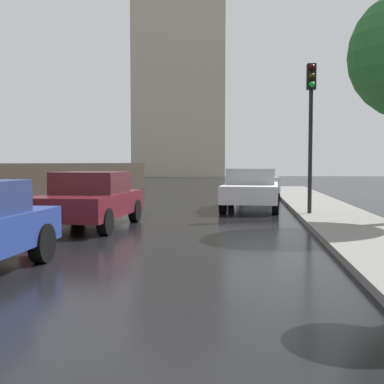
{
  "coord_description": "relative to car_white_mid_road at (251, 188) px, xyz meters",
  "views": [
    {
      "loc": [
        2.41,
        -2.2,
        1.65
      ],
      "look_at": [
        1.37,
        7.55,
        1.07
      ],
      "focal_mm": 46.37,
      "sensor_mm": 36.0,
      "label": 1
    }
  ],
  "objects": [
    {
      "name": "car_maroon_far_ahead",
      "position": [
        -4.16,
        -5.23,
        -0.06
      ],
      "size": [
        2.03,
        3.99,
        1.42
      ],
      "rotation": [
        0.0,
        0.0,
        3.1
      ],
      "color": "maroon",
      "rests_on": "ground"
    },
    {
      "name": "traffic_light",
      "position": [
        1.71,
        -2.43,
        2.42
      ],
      "size": [
        0.26,
        0.39,
        4.42
      ],
      "color": "black",
      "rests_on": "sidewalk_strip"
    },
    {
      "name": "distant_tower",
      "position": [
        -8.48,
        42.33,
        9.88
      ],
      "size": [
        11.9,
        8.54,
        27.17
      ],
      "color": "#B2A88E",
      "rests_on": "ground"
    },
    {
      "name": "car_white_mid_road",
      "position": [
        0.0,
        0.0,
        0.0
      ],
      "size": [
        2.11,
        4.51,
        1.46
      ],
      "rotation": [
        0.0,
        0.0,
        -0.06
      ],
      "color": "silver",
      "rests_on": "ground"
    },
    {
      "name": "car_silver_behind_camera",
      "position": [
        0.34,
        6.45,
        -0.03
      ],
      "size": [
        2.02,
        4.15,
        1.43
      ],
      "rotation": [
        0.0,
        0.0,
        0.07
      ],
      "color": "#B2B5BA",
      "rests_on": "ground"
    }
  ]
}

